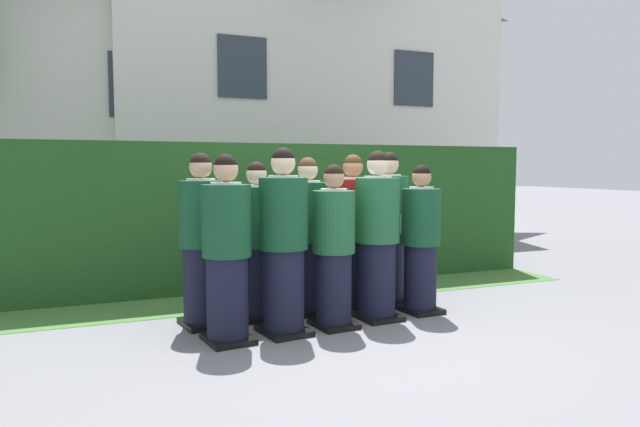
{
  "coord_description": "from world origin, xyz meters",
  "views": [
    {
      "loc": [
        -2.13,
        -4.88,
        1.51
      ],
      "look_at": [
        0.0,
        0.29,
        1.05
      ],
      "focal_mm": 32.07,
      "sensor_mm": 36.0,
      "label": 1
    }
  ],
  "objects_px": {
    "student_in_red_blazer": "(353,235)",
    "student_front_row_0": "(227,253)",
    "student_front_row_2": "(334,250)",
    "student_rear_row_0": "(202,244)",
    "student_front_row_1": "(284,246)",
    "student_front_row_3": "(377,239)",
    "student_rear_row_4": "(388,231)",
    "student_front_row_4": "(421,243)",
    "student_rear_row_2": "(308,239)",
    "student_rear_row_1": "(257,244)"
  },
  "relations": [
    {
      "from": "student_in_red_blazer",
      "to": "student_front_row_0",
      "type": "bearing_deg",
      "value": -155.09
    },
    {
      "from": "student_front_row_2",
      "to": "student_rear_row_0",
      "type": "xyz_separation_m",
      "value": [
        -1.13,
        0.51,
        0.05
      ]
    },
    {
      "from": "student_front_row_1",
      "to": "student_front_row_3",
      "type": "relative_size",
      "value": 1.01
    },
    {
      "from": "student_front_row_3",
      "to": "student_rear_row_0",
      "type": "bearing_deg",
      "value": 166.16
    },
    {
      "from": "student_front_row_2",
      "to": "student_rear_row_4",
      "type": "distance_m",
      "value": 1.22
    },
    {
      "from": "student_front_row_0",
      "to": "student_rear_row_4",
      "type": "distance_m",
      "value": 2.17
    },
    {
      "from": "student_front_row_1",
      "to": "student_front_row_4",
      "type": "bearing_deg",
      "value": 7.11
    },
    {
      "from": "student_front_row_2",
      "to": "student_rear_row_2",
      "type": "xyz_separation_m",
      "value": [
        -0.03,
        0.6,
        0.04
      ]
    },
    {
      "from": "student_front_row_3",
      "to": "student_rear_row_2",
      "type": "height_order",
      "value": "student_front_row_3"
    },
    {
      "from": "student_rear_row_0",
      "to": "student_rear_row_4",
      "type": "bearing_deg",
      "value": 5.59
    },
    {
      "from": "student_rear_row_0",
      "to": "student_rear_row_2",
      "type": "height_order",
      "value": "student_rear_row_0"
    },
    {
      "from": "student_in_red_blazer",
      "to": "student_front_row_4",
      "type": "bearing_deg",
      "value": -40.6
    },
    {
      "from": "student_front_row_1",
      "to": "student_in_red_blazer",
      "type": "bearing_deg",
      "value": 33.53
    },
    {
      "from": "student_in_red_blazer",
      "to": "student_rear_row_4",
      "type": "distance_m",
      "value": 0.49
    },
    {
      "from": "student_rear_row_4",
      "to": "student_front_row_3",
      "type": "bearing_deg",
      "value": -127.29
    },
    {
      "from": "student_rear_row_0",
      "to": "student_rear_row_2",
      "type": "relative_size",
      "value": 1.02
    },
    {
      "from": "student_front_row_1",
      "to": "student_in_red_blazer",
      "type": "relative_size",
      "value": 1.02
    },
    {
      "from": "student_front_row_0",
      "to": "student_front_row_3",
      "type": "relative_size",
      "value": 0.97
    },
    {
      "from": "student_front_row_1",
      "to": "student_rear_row_0",
      "type": "height_order",
      "value": "student_front_row_1"
    },
    {
      "from": "student_front_row_3",
      "to": "student_in_red_blazer",
      "type": "height_order",
      "value": "student_front_row_3"
    },
    {
      "from": "student_rear_row_1",
      "to": "student_front_row_0",
      "type": "bearing_deg",
      "value": -124.95
    },
    {
      "from": "student_rear_row_0",
      "to": "student_rear_row_2",
      "type": "bearing_deg",
      "value": 4.81
    },
    {
      "from": "student_rear_row_1",
      "to": "student_front_row_2",
      "type": "bearing_deg",
      "value": -44.96
    },
    {
      "from": "student_front_row_1",
      "to": "student_front_row_2",
      "type": "xyz_separation_m",
      "value": [
        0.51,
        0.03,
        -0.07
      ]
    },
    {
      "from": "student_front_row_2",
      "to": "student_rear_row_0",
      "type": "height_order",
      "value": "student_rear_row_0"
    },
    {
      "from": "student_front_row_4",
      "to": "student_in_red_blazer",
      "type": "xyz_separation_m",
      "value": [
        -0.55,
        0.47,
        0.05
      ]
    },
    {
      "from": "student_rear_row_1",
      "to": "student_rear_row_2",
      "type": "distance_m",
      "value": 0.55
    },
    {
      "from": "student_front_row_2",
      "to": "student_in_red_blazer",
      "type": "xyz_separation_m",
      "value": [
        0.5,
        0.63,
        0.05
      ]
    },
    {
      "from": "student_front_row_2",
      "to": "student_rear_row_4",
      "type": "bearing_deg",
      "value": 36.12
    },
    {
      "from": "student_rear_row_2",
      "to": "student_in_red_blazer",
      "type": "relative_size",
      "value": 0.98
    },
    {
      "from": "student_front_row_4",
      "to": "student_rear_row_1",
      "type": "xyz_separation_m",
      "value": [
        -1.63,
        0.41,
        0.02
      ]
    },
    {
      "from": "student_front_row_1",
      "to": "student_rear_row_1",
      "type": "xyz_separation_m",
      "value": [
        -0.07,
        0.61,
        -0.06
      ]
    },
    {
      "from": "student_front_row_2",
      "to": "student_rear_row_2",
      "type": "distance_m",
      "value": 0.6
    },
    {
      "from": "student_front_row_1",
      "to": "student_front_row_2",
      "type": "height_order",
      "value": "student_front_row_1"
    },
    {
      "from": "student_rear_row_0",
      "to": "student_rear_row_1",
      "type": "bearing_deg",
      "value": 6.72
    },
    {
      "from": "student_rear_row_1",
      "to": "student_rear_row_4",
      "type": "relative_size",
      "value": 0.93
    },
    {
      "from": "student_front_row_1",
      "to": "student_rear_row_2",
      "type": "xyz_separation_m",
      "value": [
        0.48,
        0.64,
        -0.04
      ]
    },
    {
      "from": "student_front_row_2",
      "to": "student_front_row_3",
      "type": "bearing_deg",
      "value": 11.34
    },
    {
      "from": "student_front_row_3",
      "to": "student_rear_row_1",
      "type": "height_order",
      "value": "student_front_row_3"
    },
    {
      "from": "student_front_row_4",
      "to": "student_rear_row_2",
      "type": "xyz_separation_m",
      "value": [
        -1.08,
        0.44,
        0.04
      ]
    },
    {
      "from": "student_rear_row_1",
      "to": "student_in_red_blazer",
      "type": "height_order",
      "value": "student_in_red_blazer"
    },
    {
      "from": "student_rear_row_1",
      "to": "student_in_red_blazer",
      "type": "xyz_separation_m",
      "value": [
        1.08,
        0.06,
        0.04
      ]
    },
    {
      "from": "student_front_row_4",
      "to": "student_front_row_1",
      "type": "bearing_deg",
      "value": -172.89
    },
    {
      "from": "student_rear_row_0",
      "to": "student_in_red_blazer",
      "type": "bearing_deg",
      "value": 4.37
    },
    {
      "from": "student_front_row_1",
      "to": "student_front_row_4",
      "type": "height_order",
      "value": "student_front_row_1"
    },
    {
      "from": "student_rear_row_2",
      "to": "student_rear_row_0",
      "type": "bearing_deg",
      "value": -175.19
    },
    {
      "from": "student_front_row_0",
      "to": "student_rear_row_0",
      "type": "distance_m",
      "value": 0.6
    },
    {
      "from": "student_rear_row_1",
      "to": "student_rear_row_4",
      "type": "bearing_deg",
      "value": 5.18
    },
    {
      "from": "student_front_row_0",
      "to": "student_front_row_1",
      "type": "relative_size",
      "value": 0.96
    },
    {
      "from": "student_rear_row_2",
      "to": "student_rear_row_4",
      "type": "distance_m",
      "value": 1.01
    }
  ]
}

